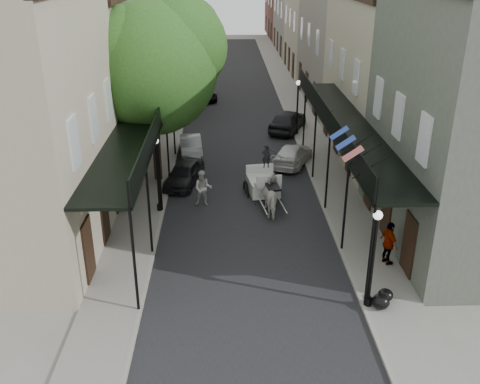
{
  "coord_description": "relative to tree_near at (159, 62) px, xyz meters",
  "views": [
    {
      "loc": [
        -0.91,
        -17.58,
        11.47
      ],
      "look_at": [
        -0.23,
        4.69,
        1.6
      ],
      "focal_mm": 40.0,
      "sensor_mm": 36.0,
      "label": 1
    }
  ],
  "objects": [
    {
      "name": "car_left_far",
      "position": [
        1.6,
        18.27,
        -5.89
      ],
      "size": [
        2.4,
        4.45,
        1.19
      ],
      "primitive_type": "imported",
      "rotation": [
        0.0,
        0.0,
        0.1
      ],
      "color": "black",
      "rests_on": "ground"
    },
    {
      "name": "tree_near",
      "position": [
        0.0,
        0.0,
        0.0
      ],
      "size": [
        7.31,
        6.8,
        9.63
      ],
      "color": "#382619",
      "rests_on": "sidewalk_left"
    },
    {
      "name": "car_right_far",
      "position": [
        7.8,
        8.82,
        -5.72
      ],
      "size": [
        3.43,
        4.88,
        1.54
      ],
      "primitive_type": "imported",
      "rotation": [
        0.0,
        0.0,
        2.74
      ],
      "color": "black",
      "rests_on": "ground"
    },
    {
      "name": "pedestrian_sidewalk_left",
      "position": [
        -0.19,
        9.18,
        -5.41
      ],
      "size": [
        1.4,
        1.07,
        1.92
      ],
      "primitive_type": "imported",
      "rotation": [
        0.0,
        0.0,
        3.46
      ],
      "color": "gray",
      "rests_on": "sidewalk_left"
    },
    {
      "name": "horse",
      "position": [
        5.61,
        -4.42,
        -5.61
      ],
      "size": [
        1.23,
        2.18,
        1.75
      ],
      "primitive_type": "imported",
      "rotation": [
        0.0,
        0.0,
        3.28
      ],
      "color": "beige",
      "rests_on": "ground"
    },
    {
      "name": "carriage",
      "position": [
        5.22,
        -1.72,
        -5.35
      ],
      "size": [
        2.01,
        2.76,
        2.92
      ],
      "rotation": [
        0.0,
        0.0,
        0.14
      ],
      "color": "black",
      "rests_on": "ground"
    },
    {
      "name": "building_row_left",
      "position": [
        -4.4,
        19.82,
        -1.24
      ],
      "size": [
        5.0,
        80.0,
        10.5
      ],
      "primitive_type": "cube",
      "color": "#A69E84",
      "rests_on": "ground"
    },
    {
      "name": "sidewalk_left",
      "position": [
        -0.8,
        9.82,
        -6.43
      ],
      "size": [
        2.2,
        90.0,
        0.12
      ],
      "primitive_type": "cube",
      "color": "gray",
      "rests_on": "ground"
    },
    {
      "name": "sidewalk_right",
      "position": [
        9.2,
        9.82,
        -6.43
      ],
      "size": [
        2.2,
        90.0,
        0.12
      ],
      "primitive_type": "cube",
      "color": "gray",
      "rests_on": "ground"
    },
    {
      "name": "tree_far",
      "position": [
        -0.05,
        14.0,
        -0.65
      ],
      "size": [
        6.45,
        6.0,
        8.61
      ],
      "color": "#382619",
      "rests_on": "sidewalk_left"
    },
    {
      "name": "car_left_mid",
      "position": [
        1.19,
        3.82,
        -5.88
      ],
      "size": [
        1.66,
        3.78,
        1.21
      ],
      "primitive_type": "imported",
      "rotation": [
        0.0,
        0.0,
        0.11
      ],
      "color": "#99989E",
      "rests_on": "ground"
    },
    {
      "name": "lamppost_left",
      "position": [
        0.1,
        -4.18,
        -4.44
      ],
      "size": [
        0.32,
        0.32,
        3.71
      ],
      "color": "black",
      "rests_on": "sidewalk_left"
    },
    {
      "name": "car_right_near",
      "position": [
        7.32,
        2.16,
        -5.89
      ],
      "size": [
        3.11,
        4.44,
        1.19
      ],
      "primitive_type": "imported",
      "rotation": [
        0.0,
        0.0,
        2.75
      ],
      "color": "silver",
      "rests_on": "ground"
    },
    {
      "name": "pedestrian_sidewalk_right",
      "position": [
        9.76,
        -9.42,
        -5.46
      ],
      "size": [
        0.76,
        1.16,
        1.82
      ],
      "primitive_type": "imported",
      "rotation": [
        0.0,
        0.0,
        1.89
      ],
      "color": "gray",
      "rests_on": "sidewalk_right"
    },
    {
      "name": "ground",
      "position": [
        4.2,
        -10.18,
        -6.49
      ],
      "size": [
        140.0,
        140.0,
        0.0
      ],
      "primitive_type": "plane",
      "color": "gray",
      "rests_on": "ground"
    },
    {
      "name": "gallery_right",
      "position": [
        8.99,
        -3.2,
        -2.44
      ],
      "size": [
        2.2,
        18.05,
        4.88
      ],
      "color": "black",
      "rests_on": "sidewalk_right"
    },
    {
      "name": "lamppost_right_far",
      "position": [
        8.3,
        7.82,
        -4.44
      ],
      "size": [
        0.32,
        0.32,
        3.71
      ],
      "color": "black",
      "rests_on": "sidewalk_right"
    },
    {
      "name": "pedestrian_walking",
      "position": [
        2.2,
        -3.46,
        -5.57
      ],
      "size": [
        0.92,
        0.73,
        1.84
      ],
      "primitive_type": "imported",
      "rotation": [
        0.0,
        0.0,
        -0.04
      ],
      "color": "#B7B5AC",
      "rests_on": "ground"
    },
    {
      "name": "road",
      "position": [
        4.2,
        9.82,
        -6.48
      ],
      "size": [
        8.0,
        90.0,
        0.01
      ],
      "primitive_type": "cube",
      "color": "black",
      "rests_on": "ground"
    },
    {
      "name": "gallery_left",
      "position": [
        -0.59,
        -3.2,
        -2.44
      ],
      "size": [
        2.2,
        18.05,
        4.88
      ],
      "color": "black",
      "rests_on": "sidewalk_left"
    },
    {
      "name": "building_row_right",
      "position": [
        12.8,
        19.82,
        -1.24
      ],
      "size": [
        5.0,
        80.0,
        10.5
      ],
      "primitive_type": "cube",
      "color": "gray",
      "rests_on": "ground"
    },
    {
      "name": "car_left_near",
      "position": [
        1.08,
        -0.75,
        -5.85
      ],
      "size": [
        2.37,
        3.98,
        1.27
      ],
      "primitive_type": "imported",
      "rotation": [
        0.0,
        0.0,
        -0.25
      ],
      "color": "black",
      "rests_on": "ground"
    },
    {
      "name": "trash_bags",
      "position": [
        8.81,
        -12.2,
        -6.12
      ],
      "size": [
        0.89,
        1.04,
        0.53
      ],
      "color": "black",
      "rests_on": "sidewalk_right"
    },
    {
      "name": "lamppost_right_near",
      "position": [
        8.3,
        -12.18,
        -4.44
      ],
      "size": [
        0.32,
        0.32,
        3.71
      ],
      "color": "black",
      "rests_on": "sidewalk_right"
    }
  ]
}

